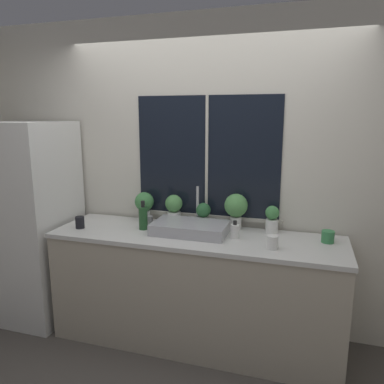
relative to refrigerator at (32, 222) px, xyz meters
The scene contains 17 objects.
ground_plane 1.83m from the refrigerator, 11.08° to the right, with size 14.00×14.00×0.00m, color #4C4742.
wall_back 1.67m from the refrigerator, 14.45° to the left, with size 8.00×0.09×2.70m.
wall_left 1.42m from the refrigerator, 117.52° to the left, with size 0.06×7.00×2.70m.
counter 1.62m from the refrigerator, ahead, with size 2.34×0.66×0.93m.
refrigerator is the anchor object (origin of this frame).
sink 1.52m from the refrigerator, ahead, with size 0.60×0.41×0.35m.
potted_plant_far_left 1.06m from the refrigerator, 14.56° to the left, with size 0.17×0.17×0.27m.
potted_plant_left 1.33m from the refrigerator, 11.49° to the left, with size 0.15×0.15×0.26m.
potted_plant_center 1.59m from the refrigerator, ahead, with size 0.13×0.13×0.21m.
potted_plant_right 1.87m from the refrigerator, ahead, with size 0.19×0.19×0.30m.
potted_plant_far_right 2.16m from the refrigerator, ahead, with size 0.11×0.11×0.22m.
soap_bottle 1.88m from the refrigerator, ahead, with size 0.07×0.07×0.14m.
bottle_tall 1.11m from the refrigerator, ahead, with size 0.07×0.07×0.24m.
mug_black 0.59m from the refrigerator, ahead, with size 0.07×0.07×0.10m.
mug_grey 1.11m from the refrigerator, ahead, with size 0.07×0.07×0.08m.
mug_white 2.19m from the refrigerator, ahead, with size 0.08×0.08×0.10m.
mug_green 2.57m from the refrigerator, ahead, with size 0.09×0.09×0.09m.
Camera 1 is at (0.82, -2.42, 1.88)m, focal length 35.00 mm.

